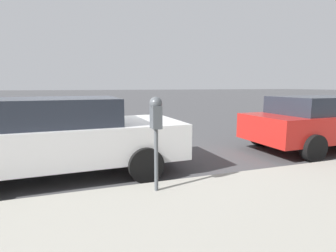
{
  "coord_description": "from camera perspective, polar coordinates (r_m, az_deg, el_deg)",
  "views": [
    {
      "loc": [
        -6.22,
        0.08,
        1.72
      ],
      "look_at": [
        -2.43,
        -1.23,
        1.11
      ],
      "focal_mm": 28.0,
      "sensor_mm": 36.0,
      "label": 1
    }
  ],
  "objects": [
    {
      "name": "car_red",
      "position": [
        8.32,
        30.57,
        0.95
      ],
      "size": [
        2.09,
        4.43,
        1.44
      ],
      "rotation": [
        0.0,
        0.0,
        3.17
      ],
      "color": "#B21E19",
      "rests_on": "ground_plane"
    },
    {
      "name": "car_white",
      "position": [
        5.43,
        -23.75,
        -1.84
      ],
      "size": [
        2.25,
        4.88,
        1.5
      ],
      "rotation": [
        0.0,
        0.0,
        3.17
      ],
      "color": "silver",
      "rests_on": "ground_plane"
    },
    {
      "name": "ground_plane",
      "position": [
        6.45,
        -17.76,
        -7.17
      ],
      "size": [
        220.0,
        220.0,
        0.0
      ],
      "primitive_type": "plane",
      "color": "#424244"
    },
    {
      "name": "parking_meter",
      "position": [
        3.86,
        -2.65,
        1.33
      ],
      "size": [
        0.21,
        0.19,
        1.43
      ],
      "color": "#4C5156",
      "rests_on": "sidewalk"
    }
  ]
}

